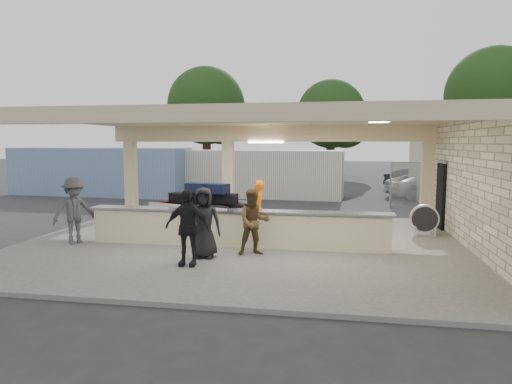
% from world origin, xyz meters
% --- Properties ---
extents(ground, '(120.00, 120.00, 0.00)m').
position_xyz_m(ground, '(0.00, 0.00, 0.00)').
color(ground, '#29292C').
rests_on(ground, ground).
extents(pavilion, '(12.01, 10.00, 3.55)m').
position_xyz_m(pavilion, '(0.21, 0.66, 1.35)').
color(pavilion, '#5F5C58').
rests_on(pavilion, ground).
extents(baggage_counter, '(8.20, 0.58, 0.98)m').
position_xyz_m(baggage_counter, '(0.00, -0.50, 0.59)').
color(baggage_counter, beige).
rests_on(baggage_counter, pavilion).
extents(luggage_cart, '(3.12, 2.50, 1.58)m').
position_xyz_m(luggage_cart, '(-1.25, 0.52, 0.95)').
color(luggage_cart, silver).
rests_on(luggage_cart, pavilion).
extents(drum_fan, '(0.86, 0.46, 0.92)m').
position_xyz_m(drum_fan, '(5.23, 1.90, 0.59)').
color(drum_fan, silver).
rests_on(drum_fan, pavilion).
extents(baggage_handler, '(0.35, 0.62, 1.68)m').
position_xyz_m(baggage_handler, '(0.36, 0.74, 0.94)').
color(baggage_handler, orange).
rests_on(baggage_handler, pavilion).
extents(passenger_a, '(0.87, 0.60, 1.64)m').
position_xyz_m(passenger_a, '(0.63, -1.37, 0.92)').
color(passenger_a, brown).
rests_on(passenger_a, pavilion).
extents(passenger_b, '(1.02, 0.37, 1.73)m').
position_xyz_m(passenger_b, '(-0.67, -2.60, 0.97)').
color(passenger_b, black).
rests_on(passenger_b, pavilion).
extents(passenger_c, '(1.08, 1.16, 1.82)m').
position_xyz_m(passenger_c, '(-4.44, -1.00, 1.01)').
color(passenger_c, '#47474C').
rests_on(passenger_c, pavilion).
extents(passenger_d, '(0.87, 0.45, 1.71)m').
position_xyz_m(passenger_d, '(-0.50, -1.86, 0.95)').
color(passenger_d, black).
rests_on(passenger_d, pavilion).
extents(car_white_a, '(4.98, 3.59, 1.29)m').
position_xyz_m(car_white_a, '(7.50, 12.68, 0.65)').
color(car_white_a, silver).
rests_on(car_white_a, ground).
extents(car_dark, '(4.17, 3.33, 1.34)m').
position_xyz_m(car_dark, '(7.47, 15.93, 0.67)').
color(car_dark, black).
rests_on(car_dark, ground).
extents(container_white, '(11.50, 3.02, 2.46)m').
position_xyz_m(container_white, '(-2.77, 11.56, 1.23)').
color(container_white, silver).
rests_on(container_white, ground).
extents(container_blue, '(10.04, 2.96, 2.58)m').
position_xyz_m(container_blue, '(-10.21, 10.73, 1.29)').
color(container_blue, '#738DB9').
rests_on(container_blue, ground).
extents(tree_left, '(6.60, 6.30, 9.00)m').
position_xyz_m(tree_left, '(-7.68, 24.16, 5.59)').
color(tree_left, '#382619').
rests_on(tree_left, ground).
extents(tree_mid, '(6.00, 5.60, 8.00)m').
position_xyz_m(tree_mid, '(2.32, 26.16, 4.96)').
color(tree_mid, '#382619').
rests_on(tree_mid, ground).
extents(tree_right, '(7.20, 7.00, 10.00)m').
position_xyz_m(tree_right, '(14.32, 25.16, 6.21)').
color(tree_right, '#382619').
rests_on(tree_right, ground).
extents(adjacent_building, '(6.00, 8.00, 3.20)m').
position_xyz_m(adjacent_building, '(9.50, 10.00, 1.60)').
color(adjacent_building, beige).
rests_on(adjacent_building, ground).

